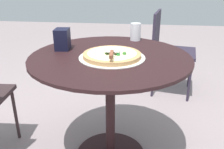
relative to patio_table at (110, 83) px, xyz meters
The scene contains 6 objects.
patio_table is the anchor object (origin of this frame).
pizza_on_tray 0.20m from the patio_table, 112.03° to the left, with size 0.39×0.39×0.05m.
pizza_server 0.25m from the patio_table, 103.22° to the left, with size 0.09×0.21×0.02m.
drinking_cup 0.48m from the patio_table, 109.70° to the right, with size 0.08×0.08×0.12m, color silver.
napkin_dispenser 0.41m from the patio_table, 15.73° to the right, with size 0.11×0.09×0.13m, color black.
patio_chair_far 1.21m from the patio_table, 112.12° to the right, with size 0.49×0.49×0.86m.
Camera 1 is at (-0.18, 1.38, 1.20)m, focal length 38.92 mm.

